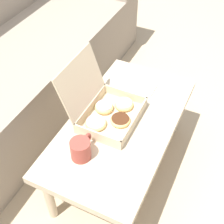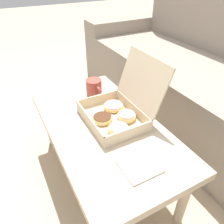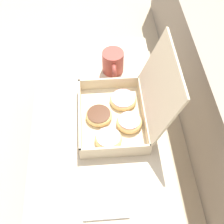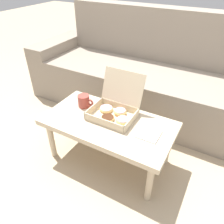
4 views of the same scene
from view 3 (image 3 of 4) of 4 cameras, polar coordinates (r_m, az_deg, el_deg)
name	(u,v)px [view 3 (image 3 of 4)]	position (r m, az deg, el deg)	size (l,w,h in m)	color
ground_plane	(119,166)	(1.51, 1.23, -9.93)	(12.00, 12.00, 0.00)	tan
coffee_table	(98,127)	(1.22, -2.53, -2.81)	(0.95, 0.50, 0.38)	#C6B293
pastry_box	(122,112)	(1.15, 1.86, -0.04)	(0.33, 0.33, 0.30)	beige
coffee_mug	(113,62)	(1.33, 0.19, 9.06)	(0.14, 0.09, 0.10)	#993D33
napkin_stack	(105,197)	(1.03, -1.25, -15.26)	(0.14, 0.14, 0.01)	white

